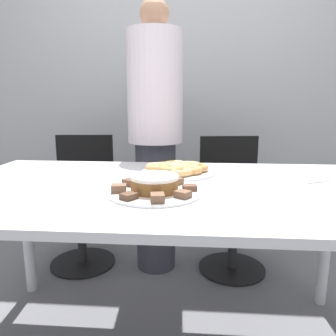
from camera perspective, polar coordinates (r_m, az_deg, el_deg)
The scene contains 26 objects.
wall_back at distance 2.87m, azimuth 2.23°, elevation 15.43°, with size 8.00×0.05×2.60m.
table at distance 1.34m, azimuth -0.63°, elevation -6.30°, with size 1.79×0.99×0.77m.
person_standing at distance 2.08m, azimuth -2.22°, elevation 5.86°, with size 0.34×0.34×1.70m.
office_chair_left at distance 2.34m, azimuth -14.70°, elevation -6.14°, with size 0.48×0.48×0.87m.
office_chair_right at distance 2.23m, azimuth 11.06°, elevation -6.85°, with size 0.49×0.49×0.87m.
plate_cake at distance 1.19m, azimuth -2.35°, elevation -4.28°, with size 0.34×0.34×0.01m.
plate_donuts at distance 1.53m, azimuth 1.82°, elevation -0.71°, with size 0.34×0.34×0.01m.
frosted_cake at distance 1.18m, azimuth -2.36°, elevation -2.66°, with size 0.18×0.18×0.06m.
lamington_0 at distance 1.28m, azimuth 1.48°, elevation -2.33°, with size 0.06×0.06×0.02m.
lamington_1 at distance 1.31m, azimuth -2.66°, elevation -1.97°, with size 0.05×0.05×0.03m.
lamington_2 at distance 1.27m, azimuth -6.66°, elevation -2.49°, with size 0.06×0.06×0.02m.
lamington_3 at distance 1.19m, azimuth -8.56°, elevation -3.52°, with size 0.06×0.05×0.03m.
lamington_4 at distance 1.10m, azimuth -6.85°, elevation -4.90°, with size 0.06×0.07×0.02m.
lamington_5 at distance 1.06m, azimuth -1.98°, elevation -5.20°, with size 0.05×0.06×0.03m.
lamington_6 at distance 1.11m, azimuth 2.60°, elevation -4.59°, with size 0.06×0.06×0.02m.
lamington_7 at distance 1.20m, azimuth 3.78°, elevation -3.43°, with size 0.06×0.05×0.02m.
donut_0 at distance 1.53m, azimuth 1.83°, elevation 0.19°, with size 0.11×0.11×0.04m.
donut_1 at distance 1.59m, azimuth 3.62°, elevation 0.46°, with size 0.12×0.12×0.03m.
donut_2 at distance 1.60m, azimuth 1.32°, elevation 0.57°, with size 0.11×0.11×0.03m.
donut_3 at distance 1.56m, azimuth -0.49°, elevation 0.27°, with size 0.13×0.13×0.03m.
donut_4 at distance 1.52m, azimuth -1.78°, elevation 0.06°, with size 0.12×0.12×0.04m.
donut_5 at distance 1.47m, azimuth 0.54°, elevation -0.25°, with size 0.13×0.13×0.04m.
donut_6 at distance 1.45m, azimuth 2.12°, elevation -0.61°, with size 0.12×0.12×0.03m.
donut_7 at distance 1.48m, azimuth 3.84°, elevation -0.32°, with size 0.11×0.11×0.03m.
donut_8 at distance 1.53m, azimuth 4.96°, elevation 0.07°, with size 0.12×0.12×0.03m.
napkin at distance 1.52m, azimuth 23.73°, elevation -1.90°, with size 0.13×0.12×0.01m.
Camera 1 is at (0.11, -1.27, 1.10)m, focal length 35.00 mm.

